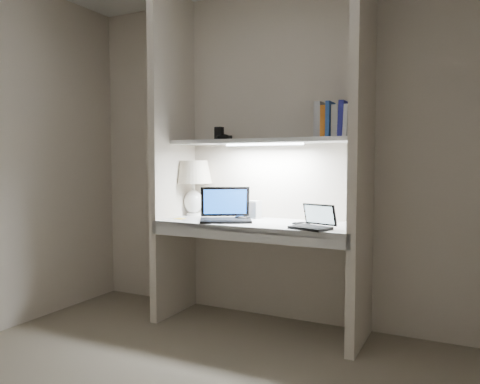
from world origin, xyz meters
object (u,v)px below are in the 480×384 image
Objects in this scene: laptop_main at (225,213)px; book_row at (333,121)px; table_lamp at (193,178)px; laptop_netbook at (314,223)px; speaker at (254,209)px.

book_row is (0.75, 0.16, 0.66)m from laptop_main.
table_lamp is 0.94× the size of laptop_main.
laptop_netbook is (1.10, -0.30, -0.26)m from table_lamp.
speaker is (0.13, 0.23, 0.01)m from laptop_main.
table_lamp reaches higher than laptop_main.
laptop_main is 1.61× the size of laptop_netbook.
book_row is (0.62, -0.07, 0.64)m from speaker.
book_row reaches higher than table_lamp.
speaker is at bearing 30.90° from laptop_main.
table_lamp is 0.50m from laptop_main.
laptop_netbook is 2.18× the size of speaker.
book_row is at bearing -17.55° from laptop_main.
laptop_netbook is 0.73m from book_row.
speaker is 0.55× the size of book_row.
laptop_main is at bearing -96.88° from speaker.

